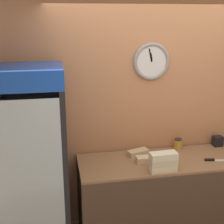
% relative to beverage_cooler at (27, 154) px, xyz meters
% --- Properties ---
extents(wall_back, '(5.20, 0.10, 2.70)m').
position_rel_beverage_cooler_xyz_m(wall_back, '(1.47, 0.33, 0.29)').
color(wall_back, tan).
rests_on(wall_back, ground_plane).
extents(prep_counter, '(1.95, 0.64, 0.90)m').
position_rel_beverage_cooler_xyz_m(prep_counter, '(1.47, -0.04, -0.62)').
color(prep_counter, '#4C3828').
rests_on(prep_counter, ground_plane).
extents(beverage_cooler, '(0.77, 0.67, 1.96)m').
position_rel_beverage_cooler_xyz_m(beverage_cooler, '(0.00, 0.00, 0.00)').
color(beverage_cooler, black).
rests_on(beverage_cooler, ground_plane).
extents(sandwich_stack_bottom, '(0.27, 0.12, 0.07)m').
position_rel_beverage_cooler_xyz_m(sandwich_stack_bottom, '(1.32, -0.27, -0.14)').
color(sandwich_stack_bottom, beige).
rests_on(sandwich_stack_bottom, prep_counter).
extents(sandwich_stack_middle, '(0.27, 0.12, 0.07)m').
position_rel_beverage_cooler_xyz_m(sandwich_stack_middle, '(1.32, -0.27, -0.07)').
color(sandwich_stack_middle, beige).
rests_on(sandwich_stack_middle, sandwich_stack_bottom).
extents(sandwich_stack_top, '(0.28, 0.13, 0.07)m').
position_rel_beverage_cooler_xyz_m(sandwich_stack_top, '(1.32, -0.27, -0.01)').
color(sandwich_stack_top, beige).
rests_on(sandwich_stack_top, sandwich_stack_middle).
extents(sandwich_flat_left, '(0.25, 0.11, 0.06)m').
position_rel_beverage_cooler_xyz_m(sandwich_flat_left, '(1.24, -0.05, -0.14)').
color(sandwich_flat_left, beige).
rests_on(sandwich_flat_left, prep_counter).
extents(sandwich_flat_right, '(0.26, 0.17, 0.06)m').
position_rel_beverage_cooler_xyz_m(sandwich_flat_right, '(1.18, 0.14, -0.14)').
color(sandwich_flat_right, tan).
rests_on(sandwich_flat_right, prep_counter).
extents(chefs_knife, '(0.32, 0.08, 0.02)m').
position_rel_beverage_cooler_xyz_m(chefs_knife, '(1.95, -0.15, -0.17)').
color(chefs_knife, silver).
rests_on(chefs_knife, prep_counter).
extents(condiment_jar, '(0.09, 0.09, 0.13)m').
position_rel_beverage_cooler_xyz_m(condiment_jar, '(1.68, 0.21, -0.11)').
color(condiment_jar, gold).
rests_on(condiment_jar, prep_counter).
extents(napkin_dispenser, '(0.11, 0.09, 0.12)m').
position_rel_beverage_cooler_xyz_m(napkin_dispenser, '(2.18, 0.21, -0.11)').
color(napkin_dispenser, black).
rests_on(napkin_dispenser, prep_counter).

